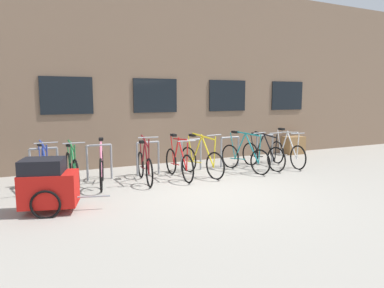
{
  "coord_description": "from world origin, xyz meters",
  "views": [
    {
      "loc": [
        -3.47,
        -6.37,
        1.96
      ],
      "look_at": [
        0.39,
        1.6,
        0.76
      ],
      "focal_mm": 32.91,
      "sensor_mm": 36.0,
      "label": 1
    }
  ],
  "objects_px": {
    "bicycle_yellow": "(201,160)",
    "bicycle_pink": "(102,168)",
    "bicycle_maroon": "(145,166)",
    "bicycle_green": "(72,170)",
    "bicycle_black": "(263,155)",
    "bicycle_white": "(287,153)",
    "bicycle_red": "(179,162)",
    "bicycle_teal": "(244,157)",
    "bicycle_blue": "(44,174)",
    "bike_trailer": "(48,184)",
    "planter_box": "(293,145)"
  },
  "relations": [
    {
      "from": "bicycle_yellow",
      "to": "bicycle_pink",
      "type": "height_order",
      "value": "bicycle_yellow"
    },
    {
      "from": "bicycle_maroon",
      "to": "bicycle_green",
      "type": "distance_m",
      "value": 1.59
    },
    {
      "from": "bicycle_black",
      "to": "bicycle_white",
      "type": "bearing_deg",
      "value": -4.17
    },
    {
      "from": "bicycle_red",
      "to": "bicycle_teal",
      "type": "height_order",
      "value": "bicycle_teal"
    },
    {
      "from": "bicycle_green",
      "to": "bicycle_maroon",
      "type": "bearing_deg",
      "value": -5.83
    },
    {
      "from": "bicycle_black",
      "to": "bicycle_blue",
      "type": "bearing_deg",
      "value": 179.43
    },
    {
      "from": "bicycle_red",
      "to": "bike_trailer",
      "type": "distance_m",
      "value": 3.32
    },
    {
      "from": "bicycle_red",
      "to": "bicycle_black",
      "type": "relative_size",
      "value": 1.0
    },
    {
      "from": "bicycle_yellow",
      "to": "bicycle_black",
      "type": "relative_size",
      "value": 1.02
    },
    {
      "from": "bicycle_maroon",
      "to": "planter_box",
      "type": "height_order",
      "value": "bicycle_maroon"
    },
    {
      "from": "bicycle_blue",
      "to": "planter_box",
      "type": "bearing_deg",
      "value": 10.26
    },
    {
      "from": "planter_box",
      "to": "bicycle_red",
      "type": "bearing_deg",
      "value": -162.61
    },
    {
      "from": "bicycle_yellow",
      "to": "bicycle_blue",
      "type": "relative_size",
      "value": 1.08
    },
    {
      "from": "bicycle_green",
      "to": "bicycle_white",
      "type": "relative_size",
      "value": 1.06
    },
    {
      "from": "bicycle_white",
      "to": "planter_box",
      "type": "xyz_separation_m",
      "value": [
        1.64,
        1.56,
        -0.08
      ]
    },
    {
      "from": "bicycle_black",
      "to": "bike_trailer",
      "type": "distance_m",
      "value": 5.75
    },
    {
      "from": "bicycle_blue",
      "to": "planter_box",
      "type": "xyz_separation_m",
      "value": [
        7.99,
        1.45,
        -0.07
      ]
    },
    {
      "from": "bicycle_red",
      "to": "planter_box",
      "type": "xyz_separation_m",
      "value": [
        4.98,
        1.56,
        -0.08
      ]
    },
    {
      "from": "bicycle_green",
      "to": "planter_box",
      "type": "height_order",
      "value": "bicycle_green"
    },
    {
      "from": "bike_trailer",
      "to": "bicycle_blue",
      "type": "bearing_deg",
      "value": 89.52
    },
    {
      "from": "bicycle_green",
      "to": "bicycle_teal",
      "type": "relative_size",
      "value": 1.01
    },
    {
      "from": "bicycle_yellow",
      "to": "bicycle_teal",
      "type": "bearing_deg",
      "value": -2.45
    },
    {
      "from": "bicycle_green",
      "to": "bicycle_red",
      "type": "distance_m",
      "value": 2.45
    },
    {
      "from": "bicycle_maroon",
      "to": "bicycle_pink",
      "type": "relative_size",
      "value": 0.96
    },
    {
      "from": "bicycle_yellow",
      "to": "bicycle_white",
      "type": "bearing_deg",
      "value": -0.38
    },
    {
      "from": "bicycle_maroon",
      "to": "planter_box",
      "type": "distance_m",
      "value": 6.05
    },
    {
      "from": "bicycle_green",
      "to": "bicycle_pink",
      "type": "xyz_separation_m",
      "value": [
        0.62,
        -0.07,
        0.0
      ]
    },
    {
      "from": "bike_trailer",
      "to": "planter_box",
      "type": "xyz_separation_m",
      "value": [
        8.0,
        2.94,
        -0.18
      ]
    },
    {
      "from": "planter_box",
      "to": "bicycle_black",
      "type": "bearing_deg",
      "value": -148.39
    },
    {
      "from": "bicycle_maroon",
      "to": "bicycle_teal",
      "type": "relative_size",
      "value": 0.94
    },
    {
      "from": "bicycle_maroon",
      "to": "bicycle_teal",
      "type": "height_order",
      "value": "bicycle_maroon"
    },
    {
      "from": "bicycle_teal",
      "to": "planter_box",
      "type": "relative_size",
      "value": 2.46
    },
    {
      "from": "bicycle_green",
      "to": "bicycle_teal",
      "type": "height_order",
      "value": "bicycle_teal"
    },
    {
      "from": "bicycle_red",
      "to": "bicycle_blue",
      "type": "relative_size",
      "value": 1.06
    },
    {
      "from": "bicycle_maroon",
      "to": "bicycle_white",
      "type": "xyz_separation_m",
      "value": [
        4.21,
        0.01,
        0.01
      ]
    },
    {
      "from": "bicycle_red",
      "to": "bicycle_pink",
      "type": "height_order",
      "value": "bicycle_red"
    },
    {
      "from": "bicycle_yellow",
      "to": "bicycle_blue",
      "type": "distance_m",
      "value": 3.63
    },
    {
      "from": "bicycle_black",
      "to": "bicycle_white",
      "type": "height_order",
      "value": "bicycle_white"
    },
    {
      "from": "bicycle_green",
      "to": "bike_trailer",
      "type": "bearing_deg",
      "value": -110.54
    },
    {
      "from": "bicycle_blue",
      "to": "planter_box",
      "type": "relative_size",
      "value": 2.29
    },
    {
      "from": "bicycle_blue",
      "to": "bike_trailer",
      "type": "height_order",
      "value": "bicycle_blue"
    },
    {
      "from": "bicycle_maroon",
      "to": "bicycle_blue",
      "type": "xyz_separation_m",
      "value": [
        -2.15,
        0.12,
        0.0
      ]
    },
    {
      "from": "bicycle_maroon",
      "to": "bicycle_teal",
      "type": "bearing_deg",
      "value": -0.55
    },
    {
      "from": "bicycle_black",
      "to": "bicycle_pink",
      "type": "bearing_deg",
      "value": 179.71
    },
    {
      "from": "bicycle_maroon",
      "to": "bike_trailer",
      "type": "relative_size",
      "value": 1.1
    },
    {
      "from": "bicycle_white",
      "to": "bicycle_blue",
      "type": "bearing_deg",
      "value": 178.98
    },
    {
      "from": "bicycle_green",
      "to": "planter_box",
      "type": "relative_size",
      "value": 2.48
    },
    {
      "from": "bicycle_red",
      "to": "planter_box",
      "type": "distance_m",
      "value": 5.22
    },
    {
      "from": "bicycle_pink",
      "to": "bicycle_teal",
      "type": "relative_size",
      "value": 0.98
    },
    {
      "from": "bicycle_pink",
      "to": "bicycle_teal",
      "type": "bearing_deg",
      "value": -1.79
    }
  ]
}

